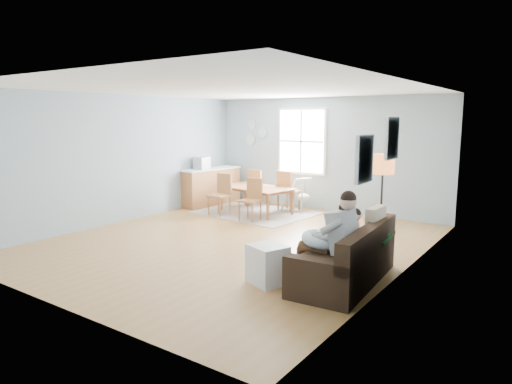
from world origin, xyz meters
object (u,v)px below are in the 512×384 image
Objects in this scene: baby_swing at (303,197)px; chair_se at (252,197)px; sofa at (348,262)px; chair_nw at (257,186)px; storage_cube at (267,264)px; chair_sw at (221,192)px; father at (332,236)px; toddler at (348,230)px; counter at (211,186)px; monitor at (202,163)px; floor_lamp at (383,173)px; chair_ne at (287,188)px; dining_table at (255,200)px.

chair_se is at bearing -106.66° from baby_swing.
sofa is 5.54m from chair_nw.
chair_sw is at bearing 136.86° from storage_cube.
chair_nw is at bearing 137.61° from sofa.
chair_nw is at bearing 134.73° from father.
chair_sw is (-4.11, 2.28, -0.13)m from toddler.
storage_cube is 4.94m from baby_swing.
storage_cube is at bearing -51.59° from chair_se.
baby_swing is at bearing 113.40° from storage_cube.
sofa is at bearing -64.82° from toddler.
baby_swing is (0.45, 1.50, -0.16)m from chair_se.
chair_nw is at bearing 21.79° from counter.
sofa is 5.83× the size of monitor.
toddler is 0.85× the size of chair_se.
floor_lamp reaches higher than chair_ne.
counter is at bearing 137.76° from storage_cube.
monitor is (-2.06, -0.69, 0.54)m from chair_ne.
counter is (-5.26, 2.22, -0.91)m from floor_lamp.
chair_ne is at bearing 18.51° from monitor.
floor_lamp is 2.25m from storage_cube.
toddler is at bearing -53.37° from baby_swing.
father reaches higher than sofa.
sofa is at bearing -28.78° from dining_table.
chair_se is 2.63× the size of monitor.
counter is 2.45m from baby_swing.
father is 1.38× the size of chair_nw.
toddler is (0.02, 0.48, -0.02)m from father.
father is at bearing -33.93° from chair_sw.
counter reaches higher than storage_cube.
chair_se is 2.11m from monitor.
counter is at bearing -158.21° from chair_nw.
toddler is 2.23× the size of monitor.
chair_ne is (0.11, 1.26, 0.04)m from chair_se.
storage_cube is at bearing -61.91° from chair_ne.
father reaches higher than storage_cube.
storage_cube is 0.62× the size of chair_sw.
toddler is 0.45× the size of counter.
sofa is 4.07m from chair_se.
floor_lamp is 1.71× the size of chair_ne.
monitor is at bearing 151.66° from toddler.
dining_table is 0.81m from chair_se.
floor_lamp is at bearing -17.15° from dining_table.
dining_table is at bearing 151.90° from floor_lamp.
chair_ne is at bearing 118.09° from storage_cube.
dining_table is at bearing 48.90° from chair_sw.
toddler is at bearing -31.16° from counter.
floor_lamp is 5.00m from chair_nw.
storage_cube is at bearing -66.60° from baby_swing.
chair_se is at bearing -59.10° from chair_nw.
monitor is (-5.29, 1.89, -0.29)m from floor_lamp.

